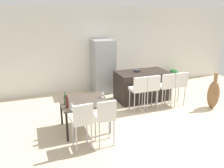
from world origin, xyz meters
TOP-DOWN VIEW (x-y plane):
  - ground_plane at (0.00, 0.00)m, footprint 10.00×10.00m
  - back_wall at (0.00, 2.61)m, footprint 10.00×0.12m
  - kitchen_island at (0.38, 1.07)m, footprint 1.64×0.91m
  - bar_chair_left at (-0.17, 0.23)m, footprint 0.40×0.40m
  - bar_chair_middle at (0.24, 0.23)m, footprint 0.41×0.41m
  - bar_chair_right at (0.72, 0.23)m, footprint 0.41×0.41m
  - bar_chair_far at (1.18, 0.23)m, footprint 0.42×0.42m
  - dining_table at (-1.84, -0.24)m, footprint 1.11×0.98m
  - dining_chair_near at (-2.09, -1.09)m, footprint 0.42×0.42m
  - dining_chair_far at (-1.59, -1.09)m, footprint 0.40×0.40m
  - wine_bottle_left at (-2.29, -0.53)m, footprint 0.08×0.08m
  - wine_bottle_right at (-2.29, -0.32)m, footprint 0.06×0.06m
  - wine_glass_middle at (-2.21, -0.66)m, footprint 0.07×0.07m
  - wine_glass_far at (-1.36, -0.19)m, footprint 0.07×0.07m
  - refrigerator at (-0.57, 2.17)m, footprint 0.72×0.68m
  - fruit_bowl at (0.23, 1.15)m, footprint 0.22×0.22m
  - floor_vase at (2.02, -0.31)m, footprint 0.34×0.34m
  - potted_plant at (2.35, 2.16)m, footprint 0.38×0.38m

SIDE VIEW (x-z plane):
  - ground_plane at x=0.00m, z-range 0.00..0.00m
  - potted_plant at x=2.35m, z-range 0.05..0.63m
  - floor_vase at x=2.02m, z-range -0.10..0.97m
  - kitchen_island at x=0.38m, z-range 0.00..0.92m
  - dining_table at x=-1.84m, z-range 0.30..1.04m
  - bar_chair_left at x=-0.17m, z-range 0.17..1.22m
  - bar_chair_middle at x=0.24m, z-range 0.17..1.22m
  - bar_chair_right at x=0.72m, z-range 0.17..1.22m
  - bar_chair_far at x=1.18m, z-range 0.17..1.22m
  - dining_chair_near at x=-2.09m, z-range 0.17..1.22m
  - dining_chair_far at x=-1.59m, z-range 0.17..1.22m
  - wine_bottle_right at x=-2.29m, z-range 0.70..1.01m
  - wine_glass_middle at x=-2.21m, z-range 0.78..0.95m
  - wine_glass_far at x=-1.36m, z-range 0.78..0.95m
  - wine_bottle_left at x=-2.29m, z-range 0.71..1.02m
  - refrigerator at x=-0.57m, z-range 0.00..1.84m
  - fruit_bowl at x=0.23m, z-range 0.92..0.99m
  - back_wall at x=0.00m, z-range 0.00..2.90m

